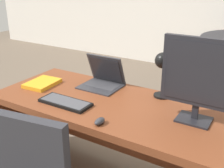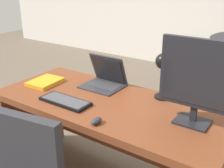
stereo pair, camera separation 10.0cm
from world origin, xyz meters
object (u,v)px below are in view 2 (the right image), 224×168
mouse (96,121)px  book (45,82)px  desk_lamp (163,67)px  desk (112,123)px  keyboard (65,101)px  laptop (106,76)px  monitor (197,77)px

mouse → book: (-0.74, 0.28, -0.00)m
desk_lamp → desk: bearing=-143.3°
keyboard → desk_lamp: size_ratio=1.11×
keyboard → book: (-0.38, 0.17, 0.00)m
keyboard → book: bearing=155.6°
keyboard → book: book is taller
laptop → keyboard: 0.43m
keyboard → monitor: bearing=15.1°
laptop → mouse: bearing=-59.5°
monitor → keyboard: monitor is taller
laptop → mouse: size_ratio=3.63×
book → keyboard: bearing=-24.4°
keyboard → mouse: bearing=-17.2°
laptop → book: 0.50m
mouse → desk_lamp: (0.16, 0.54, 0.22)m
desk → book: book is taller
laptop → desk_lamp: bearing=0.9°
laptop → desk_lamp: (0.48, 0.01, 0.16)m
monitor → laptop: (-0.78, 0.21, -0.22)m
desk_lamp → book: (-0.90, -0.26, -0.22)m
monitor → desk_lamp: (-0.30, 0.21, -0.05)m
mouse → desk_lamp: bearing=73.2°
keyboard → desk_lamp: (0.52, 0.43, 0.23)m
desk_lamp → book: bearing=-164.0°
mouse → desk: bearing=108.9°
book → mouse: bearing=-21.0°
mouse → laptop: bearing=120.5°
desk_lamp → keyboard: bearing=-140.2°
monitor → mouse: size_ratio=6.05×
keyboard → book: size_ratio=1.34×
monitor → book: 1.23m
laptop → book: bearing=-149.3°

